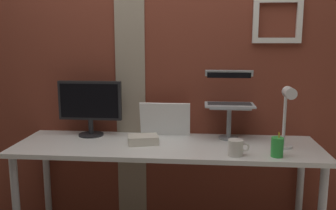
{
  "coord_description": "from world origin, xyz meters",
  "views": [
    {
      "loc": [
        0.35,
        -2.25,
        1.45
      ],
      "look_at": [
        0.13,
        0.21,
        1.0
      ],
      "focal_mm": 39.25,
      "sensor_mm": 36.0,
      "label": 1
    }
  ],
  "objects_px": {
    "pen_cup": "(277,147)",
    "whiteboard_panel": "(165,119)",
    "laptop": "(229,94)",
    "monitor": "(90,104)",
    "desk_lamp": "(287,111)",
    "coffee_mug": "(236,148)"
  },
  "relations": [
    {
      "from": "whiteboard_panel",
      "to": "pen_cup",
      "type": "height_order",
      "value": "whiteboard_panel"
    },
    {
      "from": "monitor",
      "to": "desk_lamp",
      "type": "bearing_deg",
      "value": -9.88
    },
    {
      "from": "monitor",
      "to": "desk_lamp",
      "type": "relative_size",
      "value": 1.12
    },
    {
      "from": "laptop",
      "to": "coffee_mug",
      "type": "distance_m",
      "value": 0.53
    },
    {
      "from": "laptop",
      "to": "coffee_mug",
      "type": "height_order",
      "value": "laptop"
    },
    {
      "from": "whiteboard_panel",
      "to": "desk_lamp",
      "type": "relative_size",
      "value": 0.89
    },
    {
      "from": "monitor",
      "to": "coffee_mug",
      "type": "xyz_separation_m",
      "value": [
        1.01,
        -0.38,
        -0.19
      ]
    },
    {
      "from": "laptop",
      "to": "pen_cup",
      "type": "bearing_deg",
      "value": -60.64
    },
    {
      "from": "desk_lamp",
      "to": "laptop",
      "type": "bearing_deg",
      "value": 137.24
    },
    {
      "from": "monitor",
      "to": "laptop",
      "type": "height_order",
      "value": "laptop"
    },
    {
      "from": "desk_lamp",
      "to": "pen_cup",
      "type": "relative_size",
      "value": 2.72
    },
    {
      "from": "desk_lamp",
      "to": "coffee_mug",
      "type": "xyz_separation_m",
      "value": [
        -0.32,
        -0.15,
        -0.2
      ]
    },
    {
      "from": "laptop",
      "to": "desk_lamp",
      "type": "xyz_separation_m",
      "value": [
        0.34,
        -0.31,
        -0.05
      ]
    },
    {
      "from": "monitor",
      "to": "laptop",
      "type": "distance_m",
      "value": 1.0
    },
    {
      "from": "pen_cup",
      "to": "coffee_mug",
      "type": "distance_m",
      "value": 0.25
    },
    {
      "from": "laptop",
      "to": "monitor",
      "type": "bearing_deg",
      "value": -175.37
    },
    {
      "from": "laptop",
      "to": "pen_cup",
      "type": "distance_m",
      "value": 0.58
    },
    {
      "from": "pen_cup",
      "to": "whiteboard_panel",
      "type": "bearing_deg",
      "value": 149.85
    },
    {
      "from": "monitor",
      "to": "coffee_mug",
      "type": "relative_size",
      "value": 3.52
    },
    {
      "from": "laptop",
      "to": "pen_cup",
      "type": "xyz_separation_m",
      "value": [
        0.26,
        -0.46,
        -0.25
      ]
    },
    {
      "from": "laptop",
      "to": "desk_lamp",
      "type": "relative_size",
      "value": 0.84
    },
    {
      "from": "monitor",
      "to": "whiteboard_panel",
      "type": "distance_m",
      "value": 0.55
    }
  ]
}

